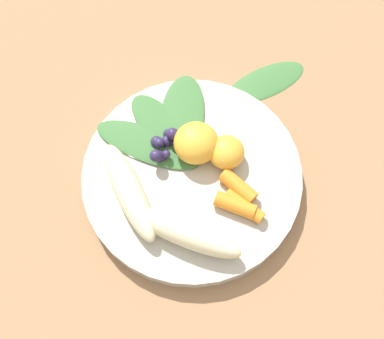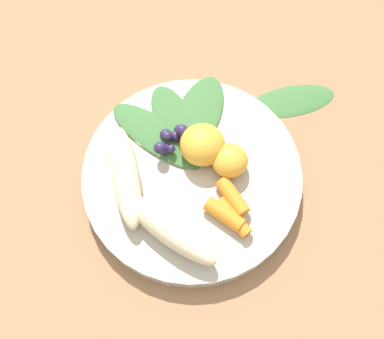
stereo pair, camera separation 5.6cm
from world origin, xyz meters
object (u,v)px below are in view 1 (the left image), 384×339
object	(u,v)px
banana_peeled_left	(186,232)
bowl	(192,176)
banana_peeled_right	(129,192)
orange_segment_near	(199,143)
kale_leaf_stray	(266,81)

from	to	relation	value
banana_peeled_left	bowl	bearing A→B (deg)	107.36
banana_peeled_right	orange_segment_near	size ratio (longest dim) A/B	2.43
banana_peeled_left	banana_peeled_right	bearing A→B (deg)	165.78
kale_leaf_stray	banana_peeled_right	bearing A→B (deg)	-161.98
banana_peeled_left	orange_segment_near	bearing A→B (deg)	104.32
banana_peeled_right	kale_leaf_stray	world-z (taller)	banana_peeled_right
orange_segment_near	banana_peeled_left	bearing A→B (deg)	-178.93
banana_peeled_right	kale_leaf_stray	bearing A→B (deg)	109.62
bowl	banana_peeled_left	distance (m)	0.08
banana_peeled_left	banana_peeled_right	distance (m)	0.08
banana_peeled_left	banana_peeled_right	size ratio (longest dim) A/B	1.00
bowl	orange_segment_near	bearing A→B (deg)	-6.78
bowl	kale_leaf_stray	bearing A→B (deg)	-25.67
banana_peeled_right	kale_leaf_stray	size ratio (longest dim) A/B	1.11
banana_peeled_left	kale_leaf_stray	xyz separation A→B (m)	(0.24, -0.07, -0.04)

